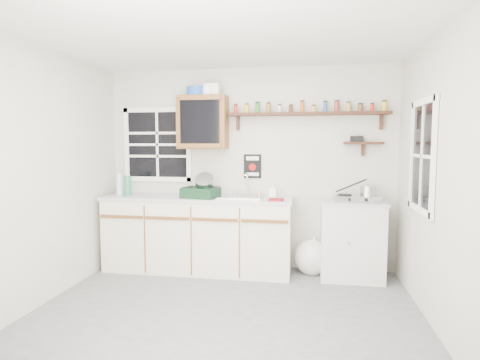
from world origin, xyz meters
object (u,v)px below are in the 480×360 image
main_cabinet (198,233)px  dish_rack (202,190)px  right_cabinet (351,239)px  spice_shelf (308,113)px  hotplate (356,198)px  upper_cabinet (203,122)px

main_cabinet → dish_rack: 0.57m
right_cabinet → spice_shelf: 1.58m
main_cabinet → right_cabinet: bearing=0.8°
right_cabinet → hotplate: bearing=-26.3°
upper_cabinet → spice_shelf: size_ratio=0.34×
dish_rack → hotplate: size_ratio=0.87×
spice_shelf → main_cabinet: bearing=-170.8°
dish_rack → hotplate: (1.80, 0.10, -0.07)m
main_cabinet → dish_rack: (0.08, -0.10, 0.56)m
right_cabinet → hotplate: 0.49m
main_cabinet → upper_cabinet: 1.37m
upper_cabinet → hotplate: bearing=-4.3°
right_cabinet → dish_rack: bearing=-175.9°
right_cabinet → upper_cabinet: (-1.80, 0.12, 1.37)m
main_cabinet → hotplate: size_ratio=4.37×
spice_shelf → hotplate: (0.56, -0.21, -0.99)m
hotplate → spice_shelf: bearing=155.5°
upper_cabinet → dish_rack: upper_cabinet is taller
main_cabinet → right_cabinet: size_ratio=2.54×
right_cabinet → dish_rack: 1.85m
upper_cabinet → spice_shelf: (1.28, 0.07, 0.11)m
right_cabinet → hotplate: hotplate is taller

